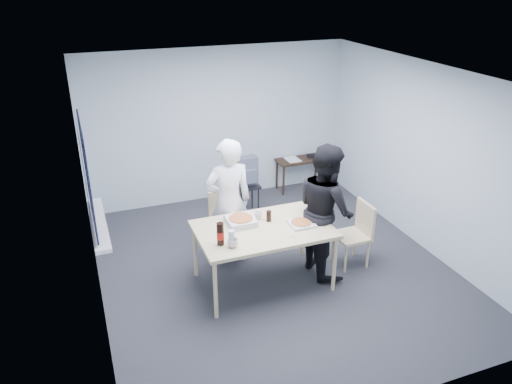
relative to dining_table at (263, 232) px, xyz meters
name	(u,v)px	position (x,y,z in m)	size (l,w,h in m)	color
room	(89,182)	(-1.93, 0.67, 0.69)	(5.00, 5.00, 5.00)	#292A2D
dining_table	(263,232)	(0.00, 0.00, 0.00)	(1.65, 1.05, 0.80)	beige
chair_far	(225,218)	(-0.19, 0.97, -0.23)	(0.42, 0.42, 0.89)	beige
chair_right	(358,230)	(1.37, 0.00, -0.23)	(0.42, 0.42, 0.89)	beige
person_white	(229,202)	(-0.23, 0.69, 0.14)	(0.65, 0.42, 1.77)	white
person_black	(325,210)	(0.87, 0.03, 0.14)	(0.86, 0.47, 1.77)	black
side_table	(301,163)	(1.73, 2.55, -0.25)	(0.87, 0.39, 0.58)	black
stool	(247,190)	(0.49, 1.96, -0.34)	(0.37, 0.37, 0.52)	black
backpack	(247,171)	(0.49, 1.95, 0.00)	(0.33, 0.25, 0.47)	#585D68
pizza_box_a	(241,221)	(-0.22, 0.21, 0.10)	(0.35, 0.35, 0.09)	silver
pizza_box_b	(301,223)	(0.47, -0.09, 0.08)	(0.30, 0.30, 0.04)	silver
mug_a	(233,243)	(-0.49, -0.29, 0.11)	(0.12, 0.12, 0.10)	silver
mug_b	(258,216)	(0.03, 0.24, 0.10)	(0.10, 0.10, 0.09)	silver
cola_glass	(269,216)	(0.13, 0.15, 0.13)	(0.06, 0.06, 0.14)	black
soda_bottle	(220,234)	(-0.61, -0.20, 0.19)	(0.09, 0.09, 0.28)	black
plastic_cups	(232,238)	(-0.49, -0.24, 0.15)	(0.07, 0.07, 0.18)	silver
rubber_band	(293,237)	(0.25, -0.33, 0.06)	(0.06, 0.06, 0.00)	red
papers	(292,159)	(1.58, 2.58, -0.16)	(0.24, 0.32, 0.01)	white
black_box	(311,156)	(1.95, 2.57, -0.14)	(0.14, 0.10, 0.06)	black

